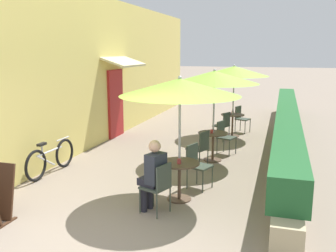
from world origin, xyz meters
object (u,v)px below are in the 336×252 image
at_px(cafe_chair_near_right, 159,184).
at_px(cafe_chair_far_left, 241,117).
at_px(patio_umbrella_near, 180,87).
at_px(seated_patron_near_right, 153,173).
at_px(cafe_chair_far_right, 223,124).
at_px(coffee_cup_far, 233,112).
at_px(cafe_chair_near_left, 197,162).
at_px(coffee_cup_mid, 212,131).
at_px(patio_umbrella_far, 234,71).
at_px(coffee_cup_near, 179,161).
at_px(patio_table_mid, 213,141).
at_px(bicycle_leaning, 51,158).
at_px(patio_table_far, 233,121).
at_px(cafe_chair_mid_left, 224,135).
at_px(patio_table_near, 179,173).
at_px(patio_umbrella_mid, 214,77).
at_px(cafe_chair_mid_right, 200,146).

distance_m(cafe_chair_near_right, cafe_chair_far_left, 6.87).
distance_m(patio_umbrella_near, seated_patron_near_right, 1.54).
height_order(cafe_chair_far_right, coffee_cup_far, cafe_chair_far_right).
height_order(cafe_chair_near_left, coffee_cup_mid, cafe_chair_near_left).
bearing_deg(patio_umbrella_far, coffee_cup_far, 99.39).
distance_m(coffee_cup_near, patio_table_mid, 2.73).
height_order(patio_table_mid, cafe_chair_far_right, cafe_chair_far_right).
bearing_deg(bicycle_leaning, patio_table_far, 57.59).
bearing_deg(cafe_chair_mid_left, cafe_chair_far_right, -149.96).
bearing_deg(patio_table_near, seated_patron_near_right, -112.43).
relative_size(coffee_cup_near, cafe_chair_far_left, 0.10).
height_order(seated_patron_near_right, coffee_cup_near, seated_patron_near_right).
distance_m(patio_table_mid, coffee_cup_mid, 0.26).
bearing_deg(patio_table_far, cafe_chair_far_left, 74.84).
distance_m(patio_umbrella_far, cafe_chair_far_right, 1.69).
xyz_separation_m(patio_table_far, cafe_chair_far_left, (0.19, 0.68, 0.02)).
xyz_separation_m(coffee_cup_near, coffee_cup_mid, (0.09, 2.66, 0.00)).
xyz_separation_m(patio_umbrella_near, coffee_cup_near, (0.02, -0.08, -1.30)).
bearing_deg(cafe_chair_near_left, cafe_chair_mid_left, -163.49).
bearing_deg(cafe_chair_near_right, patio_umbrella_mid, 14.48).
height_order(seated_patron_near_right, cafe_chair_far_right, seated_patron_near_right).
distance_m(cafe_chair_near_left, coffee_cup_near, 0.82).
xyz_separation_m(patio_umbrella_near, patio_table_far, (0.24, 5.47, -1.56)).
xyz_separation_m(coffee_cup_near, cafe_chair_mid_right, (-0.06, 2.03, -0.23)).
bearing_deg(cafe_chair_mid_right, coffee_cup_mid, 6.83).
relative_size(cafe_chair_mid_left, coffee_cup_mid, 9.67).
relative_size(patio_table_mid, coffee_cup_mid, 8.11).
relative_size(patio_table_mid, patio_umbrella_far, 0.32).
height_order(patio_umbrella_far, cafe_chair_far_right, patio_umbrella_far).
xyz_separation_m(patio_table_mid, bicycle_leaning, (-3.22, -2.06, -0.15)).
bearing_deg(patio_table_mid, cafe_chair_far_right, 92.11).
relative_size(coffee_cup_near, cafe_chair_mid_right, 0.10).
xyz_separation_m(cafe_chair_near_right, cafe_chair_mid_right, (0.12, 2.64, 0.00)).
xyz_separation_m(coffee_cup_near, cafe_chair_far_right, (0.03, 4.87, -0.23)).
relative_size(cafe_chair_near_right, cafe_chair_mid_left, 1.00).
bearing_deg(coffee_cup_mid, cafe_chair_far_left, 84.98).
height_order(patio_umbrella_near, cafe_chair_far_left, patio_umbrella_near).
xyz_separation_m(coffee_cup_near, patio_table_mid, (0.11, 2.72, -0.25)).
height_order(patio_table_mid, patio_umbrella_mid, patio_umbrella_mid).
bearing_deg(patio_table_mid, coffee_cup_far, 88.39).
height_order(patio_table_near, patio_table_far, same).
height_order(patio_table_near, cafe_chair_mid_left, cafe_chair_mid_left).
distance_m(patio_umbrella_near, coffee_cup_mid, 2.89).
bearing_deg(patio_table_far, seated_patron_near_right, -94.73).
bearing_deg(cafe_chair_mid_left, coffee_cup_near, 15.47).
height_order(coffee_cup_near, bicycle_leaning, coffee_cup_near).
height_order(cafe_chair_mid_right, coffee_cup_far, cafe_chair_mid_right).
bearing_deg(patio_umbrella_mid, cafe_chair_mid_left, 75.91).
distance_m(cafe_chair_mid_right, cafe_chair_far_left, 4.23).
height_order(cafe_chair_near_left, patio_table_mid, cafe_chair_near_left).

